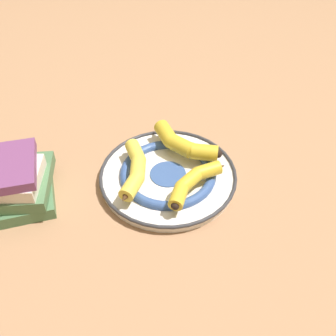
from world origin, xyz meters
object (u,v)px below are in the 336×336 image
(book_stack, at_px, (0,183))
(decorative_bowl, at_px, (168,175))
(banana_b, at_px, (135,170))
(banana_c, at_px, (182,143))
(banana_a, at_px, (193,181))

(book_stack, bearing_deg, decorative_bowl, -178.58)
(decorative_bowl, bearing_deg, banana_b, -1.62)
(banana_c, bearing_deg, decorative_bowl, -76.83)
(banana_b, bearing_deg, book_stack, 99.38)
(decorative_bowl, bearing_deg, book_stack, -5.73)
(banana_b, xyz_separation_m, banana_c, (-0.12, -0.06, 0.00))
(decorative_bowl, distance_m, book_stack, 0.36)
(banana_b, bearing_deg, banana_c, -49.33)
(banana_a, xyz_separation_m, banana_b, (0.11, -0.07, 0.00))
(banana_c, xyz_separation_m, book_stack, (0.41, 0.02, 0.00))
(decorative_bowl, height_order, banana_c, banana_c)
(banana_a, relative_size, book_stack, 0.67)
(banana_c, height_order, book_stack, book_stack)
(book_stack, bearing_deg, banana_c, -169.63)
(banana_a, distance_m, banana_c, 0.12)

